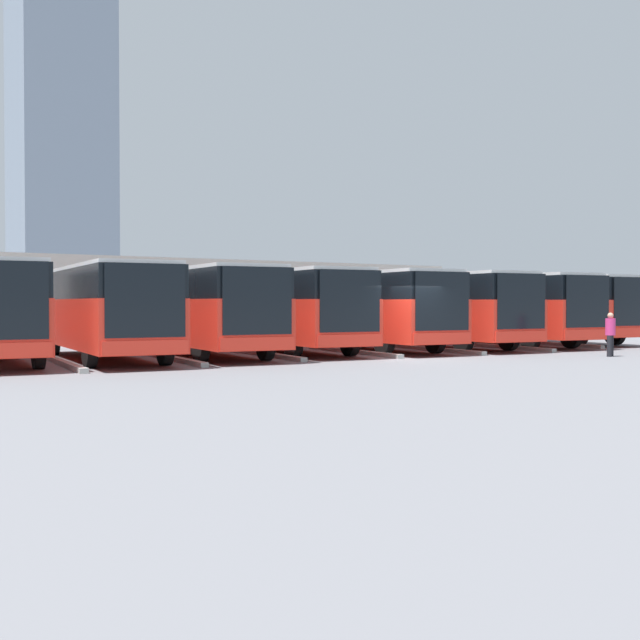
# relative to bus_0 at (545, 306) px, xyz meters

# --- Properties ---
(ground_plane) EXTENTS (600.00, 600.00, 0.00)m
(ground_plane) POSITION_rel_bus_0_xyz_m (12.61, 5.26, -1.75)
(ground_plane) COLOR slate
(bus_0) EXTENTS (3.54, 10.85, 3.13)m
(bus_0) POSITION_rel_bus_0_xyz_m (0.00, 0.00, 0.00)
(bus_0) COLOR red
(bus_0) RESTS_ON ground_plane
(curb_divider_0) EXTENTS (0.89, 6.94, 0.15)m
(curb_divider_0) POSITION_rel_bus_0_xyz_m (1.80, 1.57, -1.68)
(curb_divider_0) COLOR #9E9E99
(curb_divider_0) RESTS_ON ground_plane
(bus_1) EXTENTS (3.54, 10.85, 3.13)m
(bus_1) POSITION_rel_bus_0_xyz_m (3.60, 0.57, 0.00)
(bus_1) COLOR red
(bus_1) RESTS_ON ground_plane
(curb_divider_1) EXTENTS (0.89, 6.94, 0.15)m
(curb_divider_1) POSITION_rel_bus_0_xyz_m (5.40, 2.14, -1.68)
(curb_divider_1) COLOR #9E9E99
(curb_divider_1) RESTS_ON ground_plane
(bus_2) EXTENTS (3.54, 10.85, 3.13)m
(bus_2) POSITION_rel_bus_0_xyz_m (7.21, 0.49, 0.00)
(bus_2) COLOR red
(bus_2) RESTS_ON ground_plane
(curb_divider_2) EXTENTS (0.89, 6.94, 0.15)m
(curb_divider_2) POSITION_rel_bus_0_xyz_m (9.00, 2.06, -1.68)
(curb_divider_2) COLOR #9E9E99
(curb_divider_2) RESTS_ON ground_plane
(bus_3) EXTENTS (3.54, 10.85, 3.13)m
(bus_3) POSITION_rel_bus_0_xyz_m (10.81, 0.21, 0.00)
(bus_3) COLOR red
(bus_3) RESTS_ON ground_plane
(curb_divider_3) EXTENTS (0.89, 6.94, 0.15)m
(curb_divider_3) POSITION_rel_bus_0_xyz_m (12.61, 1.78, -1.68)
(curb_divider_3) COLOR #9E9E99
(curb_divider_3) RESTS_ON ground_plane
(bus_4) EXTENTS (3.54, 10.85, 3.13)m
(bus_4) POSITION_rel_bus_0_xyz_m (14.41, -0.24, 0.00)
(bus_4) COLOR red
(bus_4) RESTS_ON ground_plane
(curb_divider_4) EXTENTS (0.89, 6.94, 0.15)m
(curb_divider_4) POSITION_rel_bus_0_xyz_m (16.21, 1.33, -1.68)
(curb_divider_4) COLOR #9E9E99
(curb_divider_4) RESTS_ON ground_plane
(bus_5) EXTENTS (3.54, 10.85, 3.13)m
(bus_5) POSITION_rel_bus_0_xyz_m (18.01, 0.05, 0.00)
(bus_5) COLOR red
(bus_5) RESTS_ON ground_plane
(curb_divider_5) EXTENTS (0.89, 6.94, 0.15)m
(curb_divider_5) POSITION_rel_bus_0_xyz_m (19.81, 1.62, -1.68)
(curb_divider_5) COLOR #9E9E99
(curb_divider_5) RESTS_ON ground_plane
(bus_6) EXTENTS (3.54, 10.85, 3.13)m
(bus_6) POSITION_rel_bus_0_xyz_m (21.62, 0.25, 0.00)
(bus_6) COLOR red
(bus_6) RESTS_ON ground_plane
(curb_divider_6) EXTENTS (0.89, 6.94, 0.15)m
(curb_divider_6) POSITION_rel_bus_0_xyz_m (23.42, 1.83, -1.68)
(curb_divider_6) COLOR #9E9E99
(curb_divider_6) RESTS_ON ground_plane
(pedestrian) EXTENTS (0.45, 0.45, 1.57)m
(pedestrian) POSITION_rel_bus_0_xyz_m (5.87, 8.28, -0.91)
(pedestrian) COLOR black
(pedestrian) RESTS_ON ground_plane
(station_building) EXTENTS (33.08, 16.39, 4.26)m
(station_building) POSITION_rel_bus_0_xyz_m (12.61, -18.78, 0.40)
(station_building) COLOR beige
(station_building) RESTS_ON ground_plane
(office_tower) EXTENTS (18.27, 18.27, 70.17)m
(office_tower) POSITION_rel_bus_0_xyz_m (-13.37, -139.51, 32.73)
(office_tower) COLOR #7F8EA3
(office_tower) RESTS_ON ground_plane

